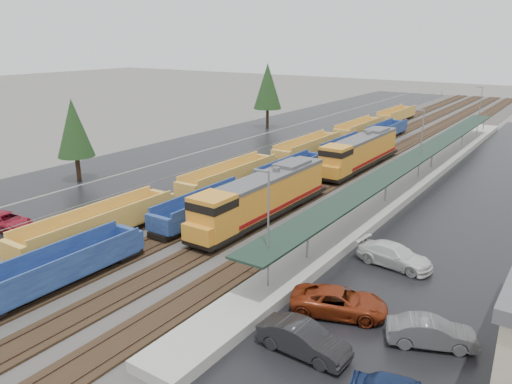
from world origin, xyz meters
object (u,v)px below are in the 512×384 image
(locomotive_trail, at_px, (359,152))
(parked_car_east_b, at_px, (339,302))
(well_string_yellow, at_px, (231,178))
(locomotive_lead, at_px, (261,197))
(well_string_blue, at_px, (207,208))
(parked_car_east_c, at_px, (395,256))
(parked_car_east_e, at_px, (432,333))
(parked_car_east_a, at_px, (303,340))
(parked_car_west_c, at_px, (6,221))

(locomotive_trail, xyz_separation_m, parked_car_east_b, (12.01, -30.90, -1.47))
(locomotive_trail, distance_m, well_string_yellow, 16.73)
(locomotive_lead, bearing_deg, well_string_blue, -149.74)
(well_string_yellow, relative_size, parked_car_east_b, 21.17)
(well_string_yellow, distance_m, well_string_blue, 9.56)
(well_string_yellow, relative_size, parked_car_east_c, 21.93)
(locomotive_lead, distance_m, well_string_yellow, 10.27)
(well_string_yellow, xyz_separation_m, parked_car_east_e, (25.26, -16.38, -0.44))
(locomotive_lead, relative_size, parked_car_east_c, 3.46)
(locomotive_lead, height_order, parked_car_east_a, locomotive_lead)
(well_string_blue, xyz_separation_m, parked_car_east_e, (21.26, -7.70, -0.38))
(locomotive_trail, xyz_separation_m, well_string_blue, (-4.00, -23.33, -1.12))
(well_string_yellow, bearing_deg, locomotive_trail, 61.37)
(locomotive_lead, xyz_separation_m, parked_car_east_e, (17.26, -10.03, -1.49))
(parked_car_west_c, relative_size, parked_car_east_e, 1.10)
(locomotive_trail, bearing_deg, parked_car_east_c, -61.47)
(well_string_blue, distance_m, parked_car_east_c, 16.48)
(parked_car_east_c, bearing_deg, locomotive_trail, 34.93)
(well_string_blue, relative_size, parked_car_west_c, 20.02)
(parked_car_west_c, bearing_deg, parked_car_east_b, -87.89)
(locomotive_trail, bearing_deg, parked_car_east_e, -60.92)
(locomotive_lead, xyz_separation_m, well_string_yellow, (-8.00, 6.35, -1.06))
(parked_car_east_a, bearing_deg, parked_car_east_b, 3.59)
(well_string_blue, distance_m, parked_car_east_a, 20.11)
(parked_car_west_c, distance_m, parked_car_east_b, 28.66)
(locomotive_lead, height_order, parked_car_east_e, locomotive_lead)
(locomotive_lead, relative_size, locomotive_trail, 1.00)
(parked_car_west_c, bearing_deg, parked_car_east_e, -89.15)
(locomotive_trail, distance_m, parked_car_east_c, 26.16)
(locomotive_trail, distance_m, parked_car_west_c, 38.00)
(parked_car_east_b, bearing_deg, well_string_blue, 44.97)
(parked_car_west_c, bearing_deg, parked_car_east_a, -96.76)
(locomotive_lead, bearing_deg, well_string_yellow, 141.57)
(well_string_blue, xyz_separation_m, parked_car_east_a, (16.14, -11.99, -0.32))
(locomotive_lead, distance_m, parked_car_east_b, 15.63)
(parked_car_east_c, xyz_separation_m, parked_car_east_e, (4.79, -8.09, -0.03))
(parked_car_east_a, height_order, parked_car_east_c, parked_car_east_a)
(locomotive_lead, distance_m, well_string_blue, 4.76)
(locomotive_lead, height_order, parked_car_west_c, locomotive_lead)
(parked_car_east_a, xyz_separation_m, parked_car_east_e, (5.12, 4.29, -0.05))
(well_string_blue, height_order, parked_car_east_c, well_string_blue)
(well_string_blue, height_order, parked_car_east_e, well_string_blue)
(parked_car_east_b, bearing_deg, parked_car_east_a, 162.01)
(well_string_yellow, bearing_deg, parked_car_west_c, -113.38)
(locomotive_trail, relative_size, parked_car_east_b, 3.34)
(locomotive_trail, height_order, parked_car_east_a, locomotive_trail)
(parked_car_west_c, height_order, parked_car_east_c, parked_car_east_c)
(parked_car_east_c, distance_m, parked_car_east_e, 9.40)
(locomotive_trail, distance_m, well_string_blue, 23.70)
(parked_car_east_c, bearing_deg, well_string_blue, 97.75)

